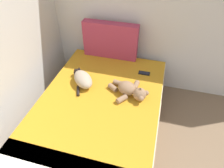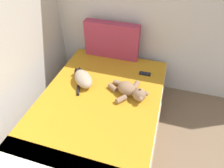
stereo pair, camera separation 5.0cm
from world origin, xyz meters
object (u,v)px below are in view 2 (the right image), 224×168
Objects in this scene: cat at (83,78)px; teddy_bear at (130,90)px; cell_phone at (145,74)px; bed at (99,116)px; patterned_cushion at (112,40)px.

teddy_bear reaches higher than cat.
cat is 2.82× the size of cell_phone.
cat is 0.61m from teddy_bear.
cat is at bearing 139.94° from bed.
patterned_cushion is at bearing 76.69° from cat.
cell_phone is at bearing 29.46° from cat.
bed is 0.50m from cat.
cell_phone is at bearing -28.29° from patterned_cushion.
bed is at bearing -148.49° from teddy_bear.
cat is at bearing -103.31° from patterned_cushion.
teddy_bear is at bearing -102.64° from cell_phone.
patterned_cushion is at bearing 97.57° from bed.
cat reaches higher than cell_phone.
patterned_cushion is 0.73m from cat.
cat reaches higher than bed.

